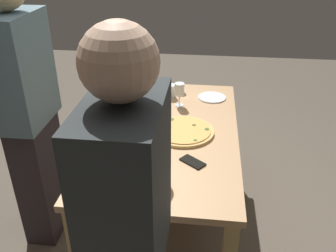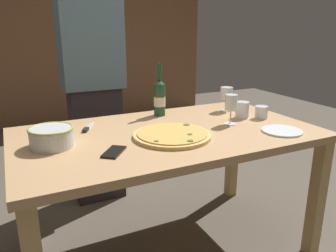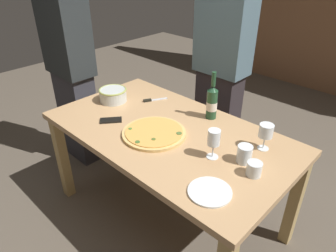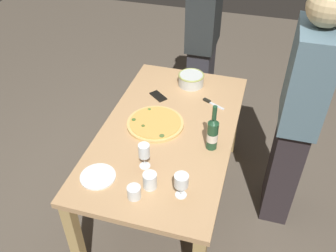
{
  "view_description": "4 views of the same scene",
  "coord_description": "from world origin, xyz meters",
  "views": [
    {
      "loc": [
        -2.05,
        -0.24,
        1.9
      ],
      "look_at": [
        0.0,
        0.0,
        0.78
      ],
      "focal_mm": 38.88,
      "sensor_mm": 36.0,
      "label": 1
    },
    {
      "loc": [
        -0.75,
        -1.53,
        1.3
      ],
      "look_at": [
        0.0,
        0.0,
        0.78
      ],
      "focal_mm": 35.56,
      "sensor_mm": 36.0,
      "label": 2
    },
    {
      "loc": [
        1.17,
        -1.22,
        1.77
      ],
      "look_at": [
        0.0,
        0.0,
        0.78
      ],
      "focal_mm": 33.09,
      "sensor_mm": 36.0,
      "label": 3
    },
    {
      "loc": [
        1.89,
        0.54,
        2.38
      ],
      "look_at": [
        0.0,
        0.0,
        0.78
      ],
      "focal_mm": 39.59,
      "sensor_mm": 36.0,
      "label": 4
    }
  ],
  "objects": [
    {
      "name": "ground_plane",
      "position": [
        0.0,
        0.0,
        0.0
      ],
      "size": [
        8.0,
        8.0,
        0.0
      ],
      "primitive_type": "plane",
      "color": "brown"
    },
    {
      "name": "dining_table",
      "position": [
        0.0,
        0.0,
        0.66
      ],
      "size": [
        1.6,
        0.9,
        0.75
      ],
      "color": "tan",
      "rests_on": "ground"
    },
    {
      "name": "pizza",
      "position": [
        -0.02,
        -0.1,
        0.76
      ],
      "size": [
        0.4,
        0.4,
        0.03
      ],
      "color": "#E0B368",
      "rests_on": "dining_table"
    },
    {
      "name": "serving_bowl",
      "position": [
        -0.59,
        0.02,
        0.8
      ],
      "size": [
        0.21,
        0.21,
        0.1
      ],
      "color": "silver",
      "rests_on": "dining_table"
    },
    {
      "name": "wine_bottle",
      "position": [
        0.1,
        0.32,
        0.87
      ],
      "size": [
        0.07,
        0.07,
        0.33
      ],
      "color": "#1F462B",
      "rests_on": "dining_table"
    },
    {
      "name": "wine_glass_near_pizza",
      "position": [
        0.38,
        -0.04,
        0.87
      ],
      "size": [
        0.07,
        0.07,
        0.17
      ],
      "color": "white",
      "rests_on": "dining_table"
    },
    {
      "name": "wine_glass_by_bottle",
      "position": [
        0.54,
        0.23,
        0.87
      ],
      "size": [
        0.08,
        0.08,
        0.16
      ],
      "color": "white",
      "rests_on": "dining_table"
    },
    {
      "name": "cup_amber",
      "position": [
        0.53,
        0.04,
        0.8
      ],
      "size": [
        0.08,
        0.08,
        0.1
      ],
      "primitive_type": "cylinder",
      "color": "white",
      "rests_on": "dining_table"
    },
    {
      "name": "cup_ceramic",
      "position": [
        0.63,
        -0.02,
        0.79
      ],
      "size": [
        0.08,
        0.08,
        0.08
      ],
      "primitive_type": "cylinder",
      "color": "white",
      "rests_on": "dining_table"
    },
    {
      "name": "side_plate",
      "position": [
        0.54,
        -0.28,
        0.76
      ],
      "size": [
        0.21,
        0.21,
        0.01
      ],
      "primitive_type": "cylinder",
      "color": "white",
      "rests_on": "dining_table"
    },
    {
      "name": "cell_phone",
      "position": [
        -0.36,
        -0.18,
        0.76
      ],
      "size": [
        0.14,
        0.16,
        0.01
      ],
      "primitive_type": "cube",
      "rotation": [
        0.0,
        0.0,
        5.62
      ],
      "color": "black",
      "rests_on": "dining_table"
    },
    {
      "name": "pizza_knife",
      "position": [
        -0.38,
        0.23,
        0.76
      ],
      "size": [
        0.1,
        0.18,
        0.02
      ],
      "color": "silver",
      "rests_on": "dining_table"
    },
    {
      "name": "person_host",
      "position": [
        -0.19,
        0.83,
        0.9
      ],
      "size": [
        0.43,
        0.24,
        1.76
      ],
      "rotation": [
        0.0,
        0.0,
        -1.34
      ],
      "color": "#2C2528",
      "rests_on": "ground"
    }
  ]
}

